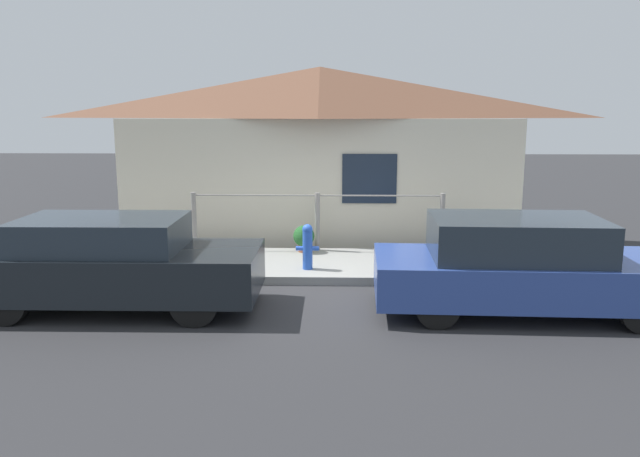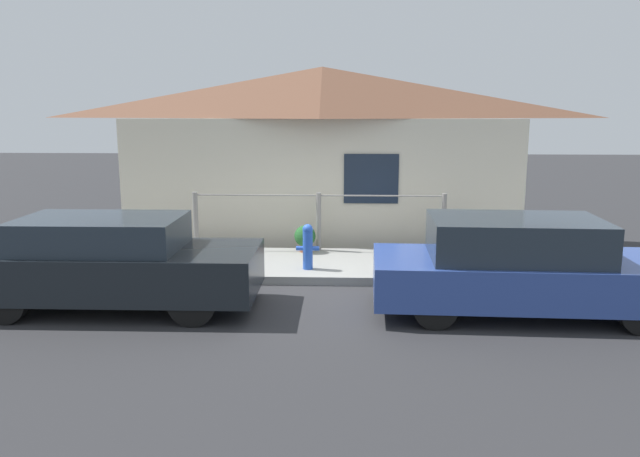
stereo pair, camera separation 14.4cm
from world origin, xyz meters
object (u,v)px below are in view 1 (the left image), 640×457
(car_right, at_px, (523,266))
(fire_hydrant, at_px, (308,246))
(car_left, at_px, (112,263))
(potted_plant_near_hydrant, at_px, (304,237))

(car_right, relative_size, fire_hydrant, 5.48)
(car_left, distance_m, fire_hydrant, 3.27)
(potted_plant_near_hydrant, bearing_deg, car_right, -43.77)
(potted_plant_near_hydrant, bearing_deg, car_left, -129.62)
(car_left, xyz_separation_m, car_right, (5.83, 0.00, -0.01))
(fire_hydrant, distance_m, potted_plant_near_hydrant, 1.31)
(car_left, xyz_separation_m, fire_hydrant, (2.71, 1.82, -0.13))
(car_left, height_order, car_right, car_right)
(car_right, distance_m, fire_hydrant, 3.61)
(car_left, xyz_separation_m, potted_plant_near_hydrant, (2.58, 3.12, -0.25))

